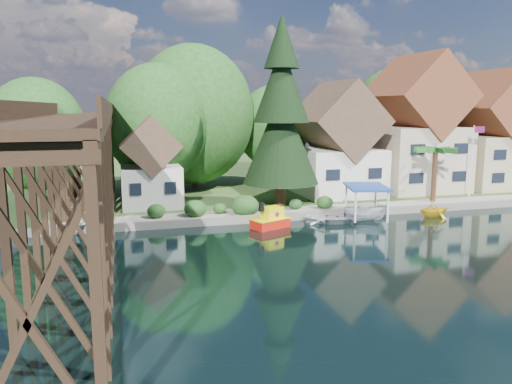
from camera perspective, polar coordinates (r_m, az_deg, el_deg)
ground at (r=33.27m, az=9.37°, el=-6.16°), size 140.00×140.00×0.00m
bank at (r=65.04m, az=-3.22°, el=1.96°), size 140.00×52.00×0.50m
seawall at (r=41.88m, az=9.79°, el=-2.43°), size 60.00×0.40×0.62m
promenade at (r=43.84m, az=11.45°, el=-1.65°), size 50.00×2.60×0.06m
trestle_bridge at (r=34.45m, az=-19.38°, el=3.04°), size 4.12×44.18×9.30m
house_left at (r=49.63m, az=9.18°, el=5.11°), size 7.64×8.64×11.02m
house_center at (r=54.32m, az=17.72°, el=6.52°), size 8.65×9.18×13.89m
house_right at (r=59.35m, az=25.29°, el=5.66°), size 8.15×8.64×12.45m
shed at (r=43.88m, az=-11.95°, el=2.71°), size 5.09×5.40×7.85m
bg_trees at (r=52.35m, az=0.78°, el=7.82°), size 49.90×13.30×10.57m
shrubs at (r=40.06m, az=-2.16°, el=-1.50°), size 15.76×2.47×1.70m
conifer at (r=42.85m, az=2.89°, el=8.71°), size 6.56×6.56×16.15m
palm_tree at (r=47.53m, az=19.84°, el=4.38°), size 4.86×4.86×5.24m
flagpole at (r=51.10m, az=23.61°, el=4.03°), size 1.05×0.29×6.81m
tugboat at (r=37.63m, az=1.67°, el=-3.18°), size 3.28×2.58×2.10m
boat_white_a at (r=39.75m, az=8.32°, el=-2.90°), size 4.77×4.28×0.81m
boat_canopy at (r=40.84m, az=12.45°, el=-1.53°), size 4.06×5.03×2.83m
boat_yellow at (r=43.99m, az=19.68°, el=-1.71°), size 2.97×2.61×1.47m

